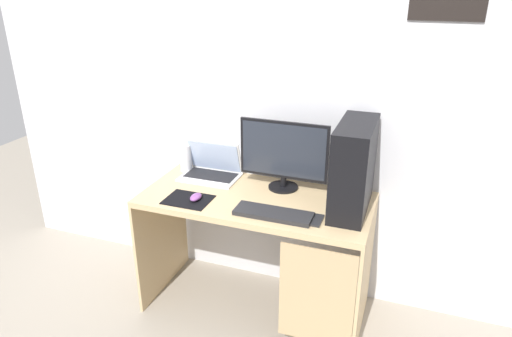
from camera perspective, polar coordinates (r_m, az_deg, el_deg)
ground_plane at (r=3.07m, az=0.00°, el=-16.56°), size 8.00×8.00×0.00m
wall_back at (r=2.78m, az=2.51°, el=9.32°), size 4.00×0.05×2.60m
desk at (r=2.71m, az=0.27°, el=-6.89°), size 1.33×0.61×0.77m
pc_tower at (r=2.48m, az=12.03°, el=0.12°), size 0.18×0.47×0.49m
monitor at (r=2.68m, az=3.45°, el=1.77°), size 0.53×0.18×0.42m
laptop at (r=2.92m, az=-5.54°, el=-0.14°), size 0.36×0.24×0.23m
speaker at (r=3.01m, az=-8.71°, el=1.31°), size 0.08×0.08×0.18m
keyboard at (r=2.45m, az=2.17°, el=-5.62°), size 0.42×0.14×0.02m
mousepad at (r=2.65m, az=-8.42°, el=-3.85°), size 0.26×0.20×0.00m
mouse_left at (r=2.63m, az=-7.47°, el=-3.53°), size 0.06×0.10×0.03m
cell_phone at (r=2.42m, az=7.40°, el=-6.37°), size 0.07×0.13×0.01m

